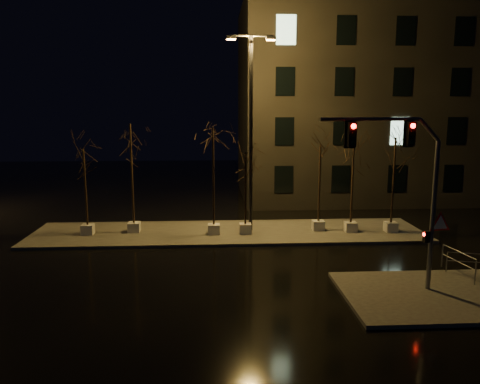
{
  "coord_description": "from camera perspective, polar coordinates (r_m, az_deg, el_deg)",
  "views": [
    {
      "loc": [
        -0.83,
        -19.7,
        6.97
      ],
      "look_at": [
        0.51,
        3.81,
        2.8
      ],
      "focal_mm": 35.0,
      "sensor_mm": 36.0,
      "label": 1
    }
  ],
  "objects": [
    {
      "name": "ground",
      "position": [
        20.92,
        -0.81,
        -9.43
      ],
      "size": [
        90.0,
        90.0,
        0.0
      ],
      "primitive_type": "plane",
      "color": "black",
      "rests_on": "ground"
    },
    {
      "name": "tree_5",
      "position": [
        26.61,
        13.62,
        3.22
      ],
      "size": [
        1.8,
        1.8,
        4.99
      ],
      "color": "beige",
      "rests_on": "median"
    },
    {
      "name": "traffic_signal_mast",
      "position": [
        18.17,
        19.98,
        1.46
      ],
      "size": [
        5.32,
        0.83,
        6.55
      ],
      "rotation": [
        0.0,
        0.0,
        0.15
      ],
      "color": "slate",
      "rests_on": "sidewalk_corner"
    },
    {
      "name": "guard_rail_a",
      "position": [
        22.08,
        26.52,
        -7.46
      ],
      "size": [
        2.0,
        0.59,
        0.89
      ],
      "rotation": [
        0.0,
        0.0,
        -0.27
      ],
      "color": "slate",
      "rests_on": "sidewalk_corner"
    },
    {
      "name": "tree_2",
      "position": [
        25.3,
        -3.3,
        4.93
      ],
      "size": [
        1.8,
        1.8,
        6.03
      ],
      "color": "beige",
      "rests_on": "median"
    },
    {
      "name": "sidewalk_corner",
      "position": [
        19.48,
        22.79,
        -11.51
      ],
      "size": [
        7.0,
        5.0,
        0.15
      ],
      "primitive_type": "cube",
      "color": "#3F3D38",
      "rests_on": "ground"
    },
    {
      "name": "tree_6",
      "position": [
        27.16,
        18.34,
        3.85
      ],
      "size": [
        1.8,
        1.8,
        5.44
      ],
      "color": "beige",
      "rests_on": "median"
    },
    {
      "name": "tree_1",
      "position": [
        26.36,
        -13.16,
        5.19
      ],
      "size": [
        1.8,
        1.8,
        6.21
      ],
      "color": "beige",
      "rests_on": "median"
    },
    {
      "name": "streetlight_main",
      "position": [
        26.05,
        1.34,
        8.68
      ],
      "size": [
        2.69,
        0.45,
        10.75
      ],
      "rotation": [
        0.0,
        0.0,
        0.06
      ],
      "color": "black",
      "rests_on": "median"
    },
    {
      "name": "median",
      "position": [
        26.63,
        -1.37,
        -4.97
      ],
      "size": [
        22.0,
        5.0,
        0.15
      ],
      "primitive_type": "cube",
      "color": "#3F3D38",
      "rests_on": "ground"
    },
    {
      "name": "building",
      "position": [
        40.52,
        18.51,
        10.28
      ],
      "size": [
        25.0,
        12.0,
        15.0
      ],
      "primitive_type": "cube",
      "color": "black",
      "rests_on": "ground"
    },
    {
      "name": "tree_0",
      "position": [
        26.66,
        -18.45,
        2.78
      ],
      "size": [
        1.8,
        1.8,
        4.86
      ],
      "color": "beige",
      "rests_on": "median"
    },
    {
      "name": "tree_4",
      "position": [
        26.55,
        9.73,
        3.4
      ],
      "size": [
        1.8,
        1.8,
        5.03
      ],
      "color": "beige",
      "rests_on": "median"
    },
    {
      "name": "tree_3",
      "position": [
        25.51,
        0.67,
        2.63
      ],
      "size": [
        1.8,
        1.8,
        4.65
      ],
      "color": "beige",
      "rests_on": "median"
    },
    {
      "name": "guard_rail_b",
      "position": [
        21.57,
        25.07,
        -7.49
      ],
      "size": [
        0.34,
        2.19,
        1.04
      ],
      "rotation": [
        0.0,
        0.0,
        1.7
      ],
      "color": "slate",
      "rests_on": "sidewalk_corner"
    }
  ]
}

